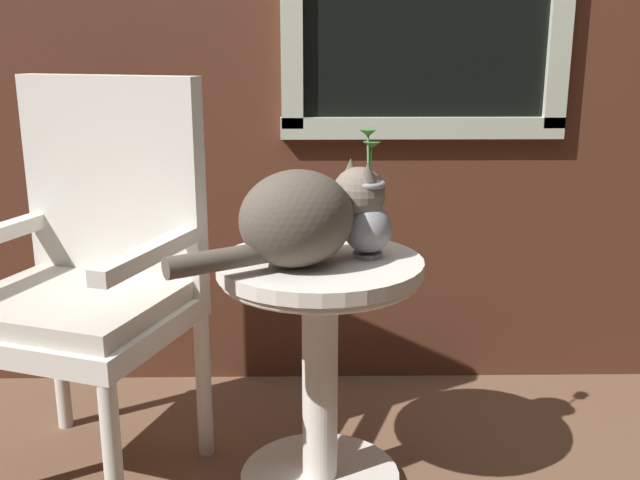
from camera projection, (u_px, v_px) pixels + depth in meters
wicker_side_table at (320, 338)px, 1.88m from camera, size 0.52×0.52×0.64m
wicker_chair at (90, 268)px, 1.93m from camera, size 0.67×0.64×1.08m
cat at (303, 216)px, 1.75m from camera, size 0.52×0.37×0.24m
pewter_vase_with_ivy at (368, 221)px, 1.82m from camera, size 0.12×0.13×0.32m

